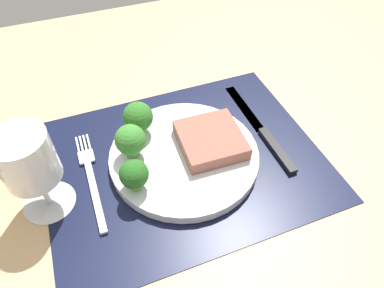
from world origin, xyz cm
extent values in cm
cube|color=tan|center=(0.00, 0.00, -1.50)|extent=(140.00, 110.00, 3.00)
cube|color=black|center=(0.00, 0.00, 0.15)|extent=(42.90, 33.79, 0.30)
cylinder|color=silver|center=(0.00, 0.00, 1.10)|extent=(23.35, 23.35, 1.60)
cube|color=#8C5647|center=(4.45, -0.07, 3.05)|extent=(9.96, 10.26, 2.30)
cylinder|color=#5B8942|center=(-7.54, 2.35, 2.62)|extent=(1.85, 1.85, 1.43)
sphere|color=#387A2D|center=(-7.54, 2.35, 5.32)|extent=(4.68, 4.68, 4.68)
cylinder|color=#5B8942|center=(-5.18, 6.85, 2.55)|extent=(1.49, 1.49, 1.29)
sphere|color=#2D6B23|center=(-5.18, 6.85, 5.24)|extent=(4.82, 4.82, 4.82)
cylinder|color=#5B8942|center=(-8.63, -3.70, 2.51)|extent=(1.63, 1.63, 1.21)
sphere|color=#235B1E|center=(-8.63, -3.70, 4.87)|extent=(4.13, 4.13, 4.13)
cube|color=silver|center=(-14.50, -2.00, 0.55)|extent=(1.00, 13.00, 0.50)
cube|color=silver|center=(-14.50, 5.80, 0.55)|extent=(2.40, 2.60, 0.40)
cube|color=silver|center=(-15.40, 8.90, 0.55)|extent=(0.30, 3.60, 0.35)
cube|color=silver|center=(-14.80, 8.90, 0.55)|extent=(0.30, 3.60, 0.35)
cube|color=silver|center=(-14.20, 8.90, 0.55)|extent=(0.30, 3.60, 0.35)
cube|color=silver|center=(-13.60, 8.90, 0.55)|extent=(0.30, 3.60, 0.35)
cube|color=black|center=(14.58, -3.90, 0.70)|extent=(1.40, 10.00, 0.80)
cube|color=silver|center=(14.58, 7.60, 0.45)|extent=(1.80, 13.00, 0.30)
cylinder|color=silver|center=(-20.86, -0.54, 0.20)|extent=(7.40, 7.40, 0.40)
cylinder|color=silver|center=(-20.86, -0.54, 3.37)|extent=(0.80, 0.80, 5.95)
cylinder|color=silver|center=(-20.86, -0.54, 9.96)|extent=(7.16, 7.16, 7.22)
cylinder|color=tan|center=(-20.86, -0.54, 8.10)|extent=(6.30, 6.30, 3.49)
camera|label=1|loc=(-11.63, -33.61, 42.57)|focal=32.40mm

